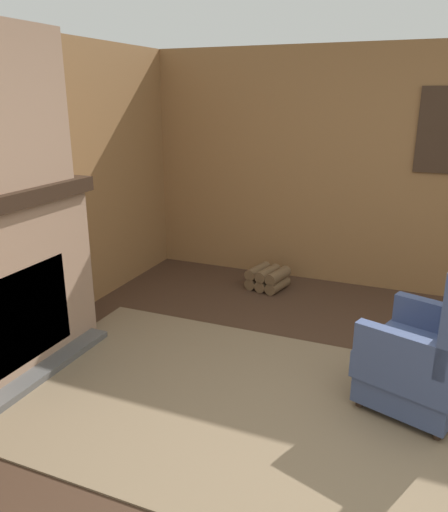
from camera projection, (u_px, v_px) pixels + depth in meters
ground_plane at (353, 451)px, 2.87m from camera, size 14.00×14.00×0.00m
wood_panel_wall_back at (407, 173)px, 4.89m from camera, size 6.00×0.09×2.43m
fireplace_hearth at (8, 283)px, 3.57m from camera, size 0.62×1.50×1.34m
area_rug at (289, 415)px, 3.19m from camera, size 3.91×2.03×0.01m
armchair at (428, 355)px, 3.17m from camera, size 0.81×0.85×1.06m
firewood_stack at (268, 278)px, 5.25m from camera, size 0.43×0.42×0.22m
storage_case at (15, 175)px, 3.58m from camera, size 0.17×0.23×0.13m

